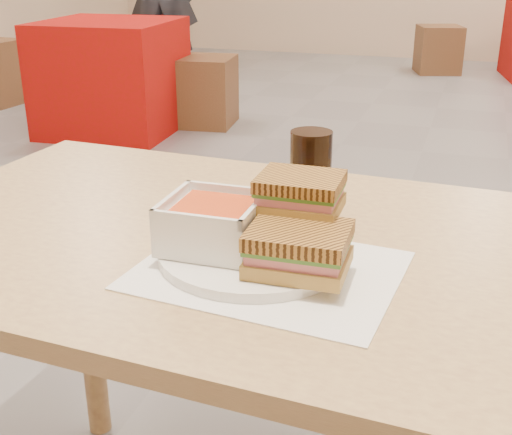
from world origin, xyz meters
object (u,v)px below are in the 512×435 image
(bg_chair_0r, at_px, (203,91))
(bg_chair_2l, at_px, (438,50))
(panini_lower, at_px, (299,249))
(soup_bowl, at_px, (213,225))
(cola_glass, at_px, (310,175))
(main_table, at_px, (257,304))
(bg_table_0, at_px, (112,77))
(plate, at_px, (254,253))

(bg_chair_0r, xyz_separation_m, bg_chair_2l, (1.39, 2.65, -0.01))
(panini_lower, bearing_deg, soup_bowl, 165.08)
(soup_bowl, xyz_separation_m, cola_glass, (0.09, 0.19, 0.02))
(soup_bowl, distance_m, cola_glass, 0.21)
(main_table, bearing_deg, bg_table_0, 123.52)
(plate, xyz_separation_m, bg_chair_0r, (-1.52, 3.45, -0.53))
(bg_table_0, bearing_deg, plate, -56.83)
(plate, xyz_separation_m, bg_chair_2l, (-0.13, 6.10, -0.53))
(plate, relative_size, panini_lower, 2.04)
(plate, xyz_separation_m, panini_lower, (0.08, -0.04, 0.04))
(main_table, relative_size, panini_lower, 9.48)
(panini_lower, relative_size, bg_chair_0r, 0.28)
(cola_glass, height_order, bg_table_0, cola_glass)
(cola_glass, bearing_deg, soup_bowl, -115.90)
(bg_chair_2l, bearing_deg, main_table, -88.95)
(panini_lower, height_order, bg_table_0, panini_lower)
(main_table, relative_size, plate, 4.65)
(cola_glass, bearing_deg, main_table, -116.53)
(soup_bowl, relative_size, bg_chair_0r, 0.28)
(soup_bowl, bearing_deg, bg_chair_2l, 90.69)
(panini_lower, xyz_separation_m, bg_chair_2l, (-0.21, 6.14, -0.57))
(soup_bowl, distance_m, bg_chair_2l, 6.13)
(main_table, distance_m, soup_bowl, 0.18)
(main_table, relative_size, bg_chair_0r, 2.66)
(panini_lower, distance_m, bg_chair_0r, 3.88)
(main_table, distance_m, cola_glass, 0.22)
(cola_glass, distance_m, bg_table_0, 3.60)
(soup_bowl, xyz_separation_m, bg_table_0, (-1.97, 3.11, -0.44))
(main_table, relative_size, bg_table_0, 1.41)
(bg_chair_0r, bearing_deg, plate, -66.17)
(bg_table_0, distance_m, bg_chair_2l, 3.55)
(main_table, relative_size, soup_bowl, 9.47)
(plate, xyz_separation_m, bg_table_0, (-2.02, 3.10, -0.40))
(plate, height_order, bg_table_0, plate)
(bg_chair_2l, bearing_deg, panini_lower, -88.09)
(bg_table_0, height_order, bg_chair_2l, bg_table_0)
(panini_lower, relative_size, bg_chair_2l, 0.26)
(plate, bearing_deg, panini_lower, -30.14)
(main_table, height_order, bg_chair_0r, main_table)
(main_table, xyz_separation_m, cola_glass, (0.05, 0.11, 0.18))
(plate, bearing_deg, soup_bowl, -171.38)
(panini_lower, distance_m, bg_chair_2l, 6.17)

